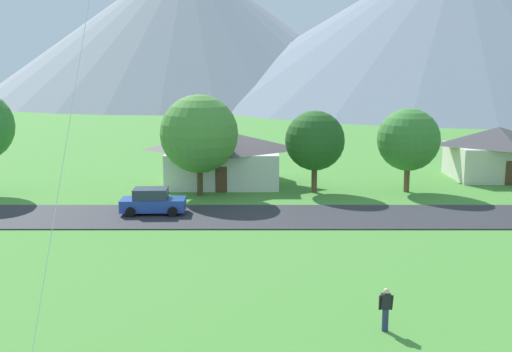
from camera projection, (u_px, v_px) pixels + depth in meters
road_strip at (244, 217)px, 40.35m from camera, size 160.00×6.36×0.08m
mountain_west_ridge at (457, 23)px, 153.06m from camera, size 132.93×132.93×38.63m
mountain_far_west_ridge at (190, 26)px, 167.70m from camera, size 109.51×109.51×38.92m
mountain_central_ridge at (445, 32)px, 159.03m from camera, size 101.52×101.52×34.92m
house_leftmost at (225, 156)px, 51.13m from camera, size 9.64×7.62×4.39m
house_left_center at (499, 152)px, 53.42m from camera, size 8.22×6.73×4.46m
tree_near_left at (410, 140)px, 47.51m from camera, size 4.80×4.80×6.48m
tree_center at (317, 141)px, 47.32m from camera, size 4.56×4.56×6.31m
tree_near_right at (201, 134)px, 46.20m from camera, size 5.83×5.83×7.58m
parked_car_blue_west_end at (154, 202)px, 40.91m from camera, size 4.25×2.18×1.68m
watcher_person at (387, 309)px, 23.10m from camera, size 0.56×0.24×1.68m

